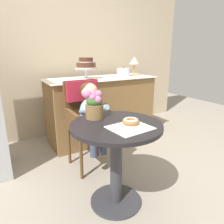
% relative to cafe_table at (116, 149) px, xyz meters
% --- Properties ---
extents(ground_plane, '(8.00, 8.00, 0.00)m').
position_rel_cafe_table_xyz_m(ground_plane, '(0.00, 0.00, -0.51)').
color(ground_plane, gray).
extents(back_wall, '(4.80, 0.10, 2.70)m').
position_rel_cafe_table_xyz_m(back_wall, '(0.00, 1.85, 0.84)').
color(back_wall, '#C1AD8E').
rests_on(back_wall, ground).
extents(cafe_table, '(0.72, 0.72, 0.72)m').
position_rel_cafe_table_xyz_m(cafe_table, '(0.00, 0.00, 0.00)').
color(cafe_table, black).
rests_on(cafe_table, ground).
extents(wicker_chair, '(0.42, 0.45, 0.95)m').
position_rel_cafe_table_xyz_m(wicker_chair, '(0.06, 0.74, 0.13)').
color(wicker_chair, brown).
rests_on(wicker_chair, ground).
extents(seated_child, '(0.27, 0.32, 0.73)m').
position_rel_cafe_table_xyz_m(seated_child, '(0.06, 0.59, 0.17)').
color(seated_child, '#8CADCC').
rests_on(seated_child, ground).
extents(paper_napkin, '(0.32, 0.28, 0.00)m').
position_rel_cafe_table_xyz_m(paper_napkin, '(0.04, -0.13, 0.21)').
color(paper_napkin, white).
rests_on(paper_napkin, cafe_table).
extents(donut_front, '(0.13, 0.13, 0.05)m').
position_rel_cafe_table_xyz_m(donut_front, '(0.09, -0.07, 0.24)').
color(donut_front, '#936033').
rests_on(donut_front, cafe_table).
extents(flower_vase, '(0.16, 0.15, 0.24)m').
position_rel_cafe_table_xyz_m(flower_vase, '(-0.08, 0.22, 0.33)').
color(flower_vase, brown).
rests_on(flower_vase, cafe_table).
extents(display_counter, '(1.56, 0.62, 0.90)m').
position_rel_cafe_table_xyz_m(display_counter, '(0.55, 1.30, -0.05)').
color(display_counter, olive).
rests_on(display_counter, ground).
extents(tiered_cake_stand, '(0.30, 0.30, 0.28)m').
position_rel_cafe_table_xyz_m(tiered_cake_stand, '(0.33, 1.30, 0.58)').
color(tiered_cake_stand, silver).
rests_on(tiered_cake_stand, display_counter).
extents(round_layer_cake, '(0.19, 0.19, 0.14)m').
position_rel_cafe_table_xyz_m(round_layer_cake, '(0.94, 1.31, 0.45)').
color(round_layer_cake, silver).
rests_on(round_layer_cake, display_counter).
extents(table_lamp, '(0.15, 0.15, 0.28)m').
position_rel_cafe_table_xyz_m(table_lamp, '(1.11, 1.28, 0.61)').
color(table_lamp, '#B28C47').
rests_on(table_lamp, display_counter).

